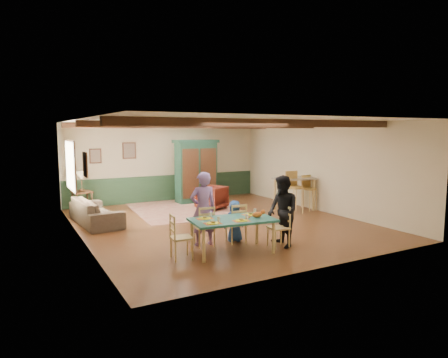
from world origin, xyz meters
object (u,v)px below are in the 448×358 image
dining_table (232,236)px  person_woman (283,211)px  armchair (211,198)px  counter_table (294,194)px  person_man (203,209)px  table_lamp (82,182)px  bar_stool_left (295,192)px  end_table (82,202)px  dining_chair_end_right (279,227)px  armoire (196,171)px  person_child (235,221)px  dining_chair_far_left (204,226)px  dining_chair_end_left (182,237)px  cat (257,214)px  sofa (96,211)px  dining_chair_far_right (236,223)px  bar_stool_right (310,193)px

dining_table → person_woman: person_woman is taller
armchair → counter_table: bearing=119.0°
person_man → table_lamp: (-1.70, 4.82, 0.15)m
bar_stool_left → end_table: bearing=153.6°
dining_chair_end_right → counter_table: bearing=143.6°
dining_table → armoire: size_ratio=0.77×
dining_chair_end_right → person_child: 1.01m
person_child → counter_table: size_ratio=0.76×
end_table → dining_chair_far_left: bearing=-70.9°
dining_table → bar_stool_left: size_ratio=1.32×
dining_chair_end_right → dining_chair_end_left: bearing=-90.0°
dining_chair_far_left → end_table: dining_chair_far_left is taller
armchair → person_man: bearing=32.4°
cat → bar_stool_left: bar_stool_left is taller
person_child → dining_table: bearing=63.4°
dining_chair_end_left → counter_table: 5.61m
armchair → end_table: (-3.66, 1.34, -0.04)m
dining_chair_far_left → person_man: 0.36m
armoire → sofa: (-3.70, -1.71, -0.75)m
dining_table → end_table: 5.93m
dining_chair_far_right → bar_stool_left: 3.70m
armchair → bar_stool_right: (2.58, -1.63, 0.17)m
end_table → counter_table: size_ratio=0.53×
person_man → counter_table: size_ratio=1.30×
dining_table → dining_chair_end_left: dining_chair_end_left is taller
person_child → armoire: armoire is taller
dining_chair_far_left → person_woman: (1.43, -0.83, 0.32)m
dining_table → sofa: dining_table is taller
dining_table → cat: (0.49, -0.15, 0.43)m
dining_chair_end_right → dining_table: bearing=-90.0°
dining_chair_end_right → cat: bearing=-80.5°
dining_chair_end_right → person_man: 1.64m
dining_chair_end_right → cat: size_ratio=2.64×
person_child → bar_stool_right: size_ratio=0.85×
sofa → counter_table: size_ratio=1.84×
table_lamp → person_woman: bearing=-61.4°
end_table → counter_table: bearing=-25.1°
person_woman → person_child: 1.11m
counter_table → end_table: bearing=154.9°
end_table → counter_table: 6.43m
bar_stool_right → dining_chair_end_right: bearing=-144.4°
dining_chair_far_right → dining_chair_far_left: bearing=0.0°
person_woman → end_table: 6.54m
dining_table → armchair: size_ratio=2.04×
dining_chair_end_left → person_child: 1.60m
armoire → table_lamp: (-3.78, -0.07, -0.13)m
bar_stool_right → bar_stool_left: bearing=-176.9°
dining_chair_end_right → sofa: 5.03m
person_child → end_table: bearing=-57.0°
person_woman → armoire: 5.84m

